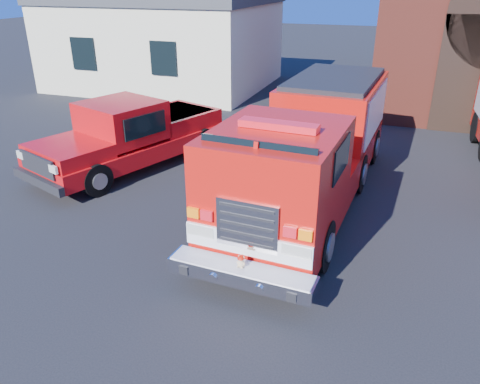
% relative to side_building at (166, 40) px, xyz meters
% --- Properties ---
extents(ground, '(100.00, 100.00, 0.00)m').
position_rel_side_building_xyz_m(ground, '(9.00, -13.00, -2.20)').
color(ground, black).
rests_on(ground, ground).
extents(side_building, '(10.20, 8.20, 4.35)m').
position_rel_side_building_xyz_m(side_building, '(0.00, 0.00, 0.00)').
color(side_building, beige).
rests_on(side_building, ground).
extents(fire_engine, '(2.96, 8.94, 2.71)m').
position_rel_side_building_xyz_m(fire_engine, '(9.83, -11.33, -0.80)').
color(fire_engine, black).
rests_on(fire_engine, ground).
extents(pickup_truck, '(4.07, 6.38, 1.97)m').
position_rel_side_building_xyz_m(pickup_truck, '(4.46, -10.78, -1.27)').
color(pickup_truck, black).
rests_on(pickup_truck, ground).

